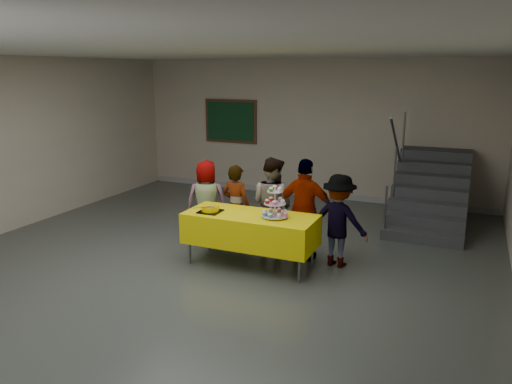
% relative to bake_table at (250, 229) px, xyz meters
% --- Properties ---
extents(room_shell, '(10.00, 10.04, 3.02)m').
position_rel_bake_table_xyz_m(room_shell, '(-0.53, -0.69, 1.57)').
color(room_shell, '#4C514C').
rests_on(room_shell, ground).
extents(bake_table, '(1.88, 0.78, 0.77)m').
position_rel_bake_table_xyz_m(bake_table, '(0.00, 0.00, 0.00)').
color(bake_table, '#595960').
rests_on(bake_table, ground).
extents(cupcake_stand, '(0.38, 0.38, 0.44)m').
position_rel_bake_table_xyz_m(cupcake_stand, '(0.38, -0.01, 0.38)').
color(cupcake_stand, silver).
rests_on(cupcake_stand, bake_table).
extents(bear_cake, '(0.32, 0.36, 0.12)m').
position_rel_bake_table_xyz_m(bear_cake, '(-0.57, -0.12, 0.27)').
color(bear_cake, black).
rests_on(bear_cake, bake_table).
extents(schoolchild_a, '(0.78, 0.64, 1.36)m').
position_rel_bake_table_xyz_m(schoolchild_a, '(-1.07, 0.66, 0.12)').
color(schoolchild_a, slate).
rests_on(schoolchild_a, ground).
extents(schoolchild_b, '(0.52, 0.37, 1.33)m').
position_rel_bake_table_xyz_m(schoolchild_b, '(-0.53, 0.64, 0.11)').
color(schoolchild_b, slate).
rests_on(schoolchild_b, ground).
extents(schoolchild_c, '(0.86, 0.77, 1.47)m').
position_rel_bake_table_xyz_m(schoolchild_c, '(0.03, 0.77, 0.18)').
color(schoolchild_c, slate).
rests_on(schoolchild_c, ground).
extents(schoolchild_d, '(0.89, 0.38, 1.52)m').
position_rel_bake_table_xyz_m(schoolchild_d, '(0.64, 0.55, 0.20)').
color(schoolchild_d, slate).
rests_on(schoolchild_d, ground).
extents(schoolchild_e, '(0.93, 0.62, 1.34)m').
position_rel_bake_table_xyz_m(schoolchild_e, '(1.15, 0.52, 0.11)').
color(schoolchild_e, slate).
rests_on(schoolchild_e, ground).
extents(staircase, '(1.30, 2.40, 2.04)m').
position_rel_bake_table_xyz_m(staircase, '(2.17, 3.42, -0.07)').
color(staircase, '#424447').
rests_on(staircase, ground).
extents(noticeboard, '(1.30, 0.05, 1.00)m').
position_rel_bake_table_xyz_m(noticeboard, '(-2.41, 4.26, 1.04)').
color(noticeboard, '#472B16').
rests_on(noticeboard, ground).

